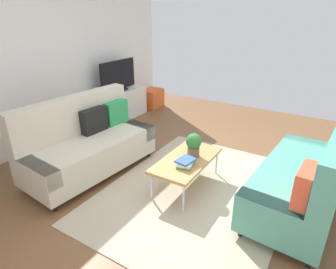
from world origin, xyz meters
name	(u,v)px	position (x,y,z in m)	size (l,w,h in m)	color
ground_plane	(187,183)	(0.00, 0.00, 0.00)	(7.68, 7.68, 0.00)	brown
wall_far	(40,60)	(0.00, 2.80, 1.45)	(6.40, 0.12, 2.90)	white
area_rug	(197,191)	(-0.10, -0.22, 0.01)	(2.90, 2.20, 0.01)	tan
couch_beige	(88,143)	(-0.43, 1.40, 0.45)	(1.97, 1.01, 1.10)	beige
couch_green	(307,178)	(0.23, -1.43, 0.44)	(1.96, 0.98, 1.10)	teal
coffee_table	(187,160)	(-0.05, -0.02, 0.39)	(1.10, 0.56, 0.42)	#B7844C
tv_console	(120,105)	(1.50, 2.46, 0.32)	(1.40, 0.44, 0.64)	silver
tv	(118,76)	(1.50, 2.44, 0.95)	(1.00, 0.20, 0.64)	black
storage_trunk	(152,98)	(2.60, 2.36, 0.22)	(0.52, 0.40, 0.44)	orange
potted_plant	(194,144)	(0.06, -0.05, 0.60)	(0.21, 0.21, 0.32)	brown
table_book_0	(185,165)	(-0.23, -0.09, 0.44)	(0.24, 0.18, 0.03)	#3F8C4C
table_book_1	(186,162)	(-0.23, -0.09, 0.47)	(0.24, 0.18, 0.03)	silver
table_book_2	(186,160)	(-0.23, -0.09, 0.50)	(0.24, 0.18, 0.03)	#3359B2
vase_0	(97,92)	(0.92, 2.51, 0.73)	(0.11, 0.11, 0.18)	#33B29E
vase_1	(103,91)	(1.09, 2.51, 0.73)	(0.13, 0.13, 0.18)	#4C72B2
bottle_0	(112,90)	(1.27, 2.42, 0.71)	(0.04, 0.04, 0.15)	red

